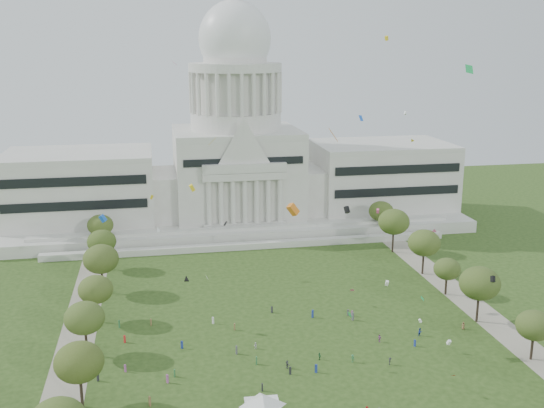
# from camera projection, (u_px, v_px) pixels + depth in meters

# --- Properties ---
(ground) EXTENTS (400.00, 400.00, 0.00)m
(ground) POSITION_uv_depth(u_px,v_px,m) (314.00, 376.00, 126.09)
(ground) COLOR #284216
(ground) RESTS_ON ground
(capitol) EXTENTS (160.00, 64.50, 91.30)m
(capitol) POSITION_uv_depth(u_px,v_px,m) (237.00, 163.00, 228.78)
(capitol) COLOR beige
(capitol) RESTS_ON ground
(path_left) EXTENTS (8.00, 160.00, 0.04)m
(path_left) POSITION_uv_depth(u_px,v_px,m) (79.00, 330.00, 146.02)
(path_left) COLOR gray
(path_left) RESTS_ON ground
(path_right) EXTENTS (8.00, 160.00, 0.04)m
(path_right) POSITION_uv_depth(u_px,v_px,m) (466.00, 300.00, 163.28)
(path_right) COLOR gray
(path_right) RESTS_ON ground
(row_tree_l_1) EXTENTS (8.86, 8.86, 12.59)m
(row_tree_l_1) POSITION_uv_depth(u_px,v_px,m) (79.00, 362.00, 113.14)
(row_tree_l_1) COLOR black
(row_tree_l_1) RESTS_ON ground
(row_tree_r_1) EXTENTS (7.58, 7.58, 10.78)m
(row_tree_r_1) POSITION_uv_depth(u_px,v_px,m) (534.00, 325.00, 130.85)
(row_tree_r_1) COLOR black
(row_tree_r_1) RESTS_ON ground
(row_tree_l_2) EXTENTS (8.42, 8.42, 11.97)m
(row_tree_l_2) POSITION_uv_depth(u_px,v_px,m) (84.00, 318.00, 132.37)
(row_tree_l_2) COLOR black
(row_tree_l_2) RESTS_ON ground
(row_tree_r_2) EXTENTS (9.55, 9.55, 13.58)m
(row_tree_r_2) POSITION_uv_depth(u_px,v_px,m) (480.00, 283.00, 148.25)
(row_tree_r_2) COLOR black
(row_tree_r_2) RESTS_ON ground
(row_tree_l_3) EXTENTS (8.12, 8.12, 11.55)m
(row_tree_l_3) POSITION_uv_depth(u_px,v_px,m) (96.00, 290.00, 148.44)
(row_tree_l_3) COLOR black
(row_tree_l_3) RESTS_ON ground
(row_tree_r_3) EXTENTS (7.01, 7.01, 9.98)m
(row_tree_r_3) POSITION_uv_depth(u_px,v_px,m) (447.00, 269.00, 165.17)
(row_tree_r_3) COLOR black
(row_tree_r_3) RESTS_ON ground
(row_tree_l_4) EXTENTS (9.29, 9.29, 13.21)m
(row_tree_l_4) POSITION_uv_depth(u_px,v_px,m) (101.00, 259.00, 165.77)
(row_tree_l_4) COLOR black
(row_tree_l_4) RESTS_ON ground
(row_tree_r_4) EXTENTS (9.19, 9.19, 13.06)m
(row_tree_r_4) POSITION_uv_depth(u_px,v_px,m) (424.00, 243.00, 179.50)
(row_tree_r_4) COLOR black
(row_tree_r_4) RESTS_ON ground
(row_tree_l_5) EXTENTS (8.33, 8.33, 11.85)m
(row_tree_l_5) POSITION_uv_depth(u_px,v_px,m) (102.00, 242.00, 183.51)
(row_tree_l_5) COLOR black
(row_tree_l_5) RESTS_ON ground
(row_tree_r_5) EXTENTS (9.82, 9.82, 13.96)m
(row_tree_r_5) POSITION_uv_depth(u_px,v_px,m) (394.00, 222.00, 198.31)
(row_tree_r_5) COLOR black
(row_tree_r_5) RESTS_ON ground
(row_tree_l_6) EXTENTS (8.19, 8.19, 11.64)m
(row_tree_l_6) POSITION_uv_depth(u_px,v_px,m) (100.00, 225.00, 200.52)
(row_tree_l_6) COLOR black
(row_tree_l_6) RESTS_ON ground
(row_tree_r_6) EXTENTS (8.42, 8.42, 11.97)m
(row_tree_r_6) POSITION_uv_depth(u_px,v_px,m) (381.00, 211.00, 216.19)
(row_tree_r_6) COLOR black
(row_tree_r_6) RESTS_ON ground
(event_tent) EXTENTS (8.88, 8.88, 4.74)m
(event_tent) POSITION_uv_depth(u_px,v_px,m) (263.00, 400.00, 110.81)
(event_tent) COLOR #4C4C4C
(event_tent) RESTS_ON ground
(person_0) EXTENTS (1.05, 0.97, 1.80)m
(person_0) POSITION_uv_depth(u_px,v_px,m) (463.00, 326.00, 146.45)
(person_0) COLOR olive
(person_0) RESTS_ON ground
(person_2) EXTENTS (1.04, 0.84, 1.87)m
(person_2) POSITION_uv_depth(u_px,v_px,m) (420.00, 332.00, 143.12)
(person_2) COLOR navy
(person_2) RESTS_ON ground
(person_3) EXTENTS (1.16, 1.23, 1.73)m
(person_3) POSITION_uv_depth(u_px,v_px,m) (353.00, 358.00, 131.28)
(person_3) COLOR #33723F
(person_3) RESTS_ON ground
(person_4) EXTENTS (0.80, 1.09, 1.66)m
(person_4) POSITION_uv_depth(u_px,v_px,m) (319.00, 356.00, 132.31)
(person_4) COLOR #33723F
(person_4) RESTS_ON ground
(person_5) EXTENTS (1.22, 1.71, 1.72)m
(person_5) POSITION_uv_depth(u_px,v_px,m) (287.00, 364.00, 128.85)
(person_5) COLOR #4C4C51
(person_5) RESTS_ON ground
(person_8) EXTENTS (0.80, 0.56, 1.51)m
(person_8) POSITION_uv_depth(u_px,v_px,m) (255.00, 346.00, 137.08)
(person_8) COLOR silver
(person_8) RESTS_ON ground
(person_9) EXTENTS (1.00, 1.14, 1.58)m
(person_9) POSITION_uv_depth(u_px,v_px,m) (390.00, 361.00, 130.26)
(person_9) COLOR #26262B
(person_9) RESTS_ON ground
(person_10) EXTENTS (0.95, 1.19, 1.78)m
(person_10) POSITION_uv_depth(u_px,v_px,m) (380.00, 338.00, 140.17)
(person_10) COLOR #994C8C
(person_10) RESTS_ON ground
(distant_crowd) EXTENTS (67.15, 36.87, 1.94)m
(distant_crowd) POSITION_uv_depth(u_px,v_px,m) (237.00, 344.00, 137.70)
(distant_crowd) COLOR #26262B
(distant_crowd) RESTS_ON ground
(kite_swarm) EXTENTS (93.77, 96.76, 62.30)m
(kite_swarm) POSITION_uv_depth(u_px,v_px,m) (316.00, 218.00, 125.88)
(kite_swarm) COLOR white
(kite_swarm) RESTS_ON ground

